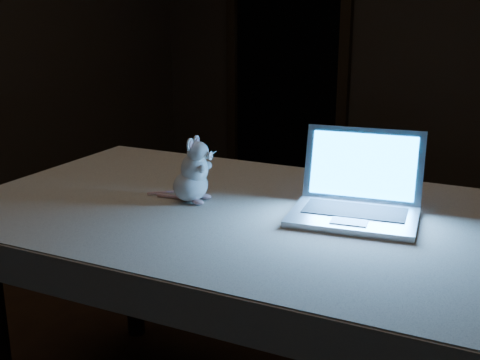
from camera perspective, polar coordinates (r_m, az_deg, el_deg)
The scene contains 6 objects.
back_wall at distance 4.23m, azimuth 17.97°, elevation 13.84°, with size 4.50×0.04×2.60m, color black.
doorway at distance 4.68m, azimuth 4.47°, elevation 11.81°, with size 1.06×0.36×2.13m, color black, non-canonical shape.
table at distance 2.06m, azimuth -1.46°, elevation -13.27°, with size 1.50×0.96×0.80m, color black, non-canonical shape.
tablecloth at distance 1.88m, azimuth -0.75°, elevation -4.24°, with size 1.61×1.08×0.11m, color beige, non-canonical shape.
laptop at distance 1.75m, azimuth 10.86°, elevation 0.04°, with size 0.36×0.32×0.25m, color silver, non-canonical shape.
plush_mouse at distance 1.90m, azimuth -4.75°, elevation 1.00°, with size 0.15×0.15×0.21m, color silver, non-canonical shape.
Camera 1 is at (1.22, -1.55, 1.41)m, focal length 45.00 mm.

